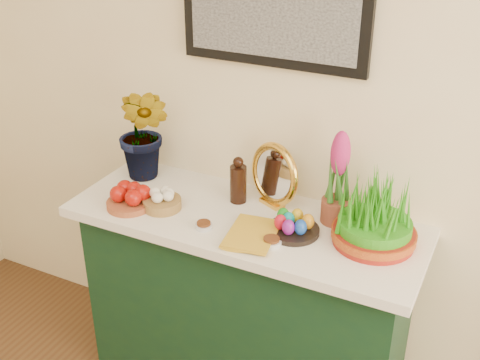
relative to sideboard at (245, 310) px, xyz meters
name	(u,v)px	position (x,y,z in m)	size (l,w,h in m)	color
sideboard	(245,310)	(0.00, 0.00, 0.00)	(1.30, 0.45, 0.85)	#123218
tablecloth	(246,220)	(0.00, 0.00, 0.45)	(1.40, 0.55, 0.04)	white
hyacinth_green	(143,118)	(-0.53, 0.10, 0.74)	(0.28, 0.24, 0.56)	#337124
apple_bowl	(129,198)	(-0.45, -0.14, 0.50)	(0.24, 0.24, 0.09)	#9A4C2A
garlic_basket	(162,200)	(-0.32, -0.09, 0.50)	(0.17, 0.17, 0.09)	olive
vinegar_cruet	(238,182)	(-0.08, 0.09, 0.55)	(0.07, 0.07, 0.20)	black
mirror	(274,175)	(0.06, 0.14, 0.59)	(0.26, 0.16, 0.26)	gold
book	(229,230)	(0.00, -0.14, 0.48)	(0.16, 0.23, 0.03)	gold
spice_dish_left	(204,225)	(-0.10, -0.15, 0.48)	(0.07, 0.07, 0.03)	silver
spice_dish_right	(271,242)	(0.17, -0.14, 0.48)	(0.07, 0.07, 0.03)	silver
egg_plate	(293,225)	(0.21, -0.04, 0.50)	(0.20, 0.20, 0.08)	black
hyacinth_pink	(338,182)	(0.33, 0.12, 0.63)	(0.11, 0.11, 0.37)	brown
wheatgrass_sabzeh	(376,217)	(0.50, 0.03, 0.57)	(0.31, 0.31, 0.25)	maroon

